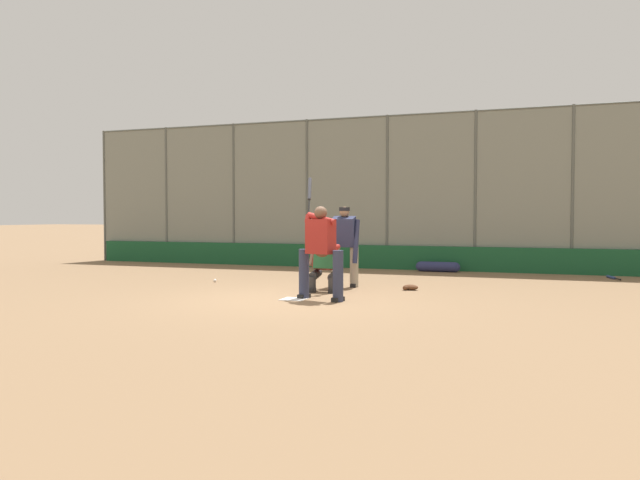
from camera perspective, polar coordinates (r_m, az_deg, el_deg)
The scene contains 12 objects.
ground_plane at distance 11.40m, azimuth -2.41°, elevation -5.45°, with size 160.00×160.00×0.00m, color #846647.
home_plate_marker at distance 11.40m, azimuth -2.41°, elevation -5.42°, with size 0.43×0.43×0.01m, color white.
backstop_fence at distance 18.05m, azimuth 6.16°, elevation 4.66°, with size 19.85×0.08×4.41m.
padding_wall at distance 17.98m, azimuth 6.06°, elevation -1.58°, with size 19.38×0.18×0.67m, color #19512D.
bleachers_beyond at distance 21.08m, azimuth -0.99°, elevation -0.88°, with size 13.84×1.95×1.16m.
batter_at_plate at distance 11.25m, azimuth 0.04°, elevation -0.82°, with size 0.92×0.84×2.25m.
catcher_behind_plate at distance 12.50m, azimuth 0.40°, elevation -1.89°, with size 0.64×0.75×1.21m.
umpire_home at distance 13.31m, azimuth 2.26°, elevation -0.36°, with size 0.70×0.44×1.72m.
spare_bat_near_backstop at distance 16.67m, azimuth 25.15°, elevation -3.12°, with size 0.26×0.81×0.07m.
fielding_glove_on_dirt at distance 12.93m, azimuth 8.23°, elevation -4.31°, with size 0.31×0.24×0.11m.
baseball_loose at distance 14.54m, azimuth -9.58°, elevation -3.68°, with size 0.07×0.07×0.07m, color white.
equipment_bag_dugout_side at distance 17.27m, azimuth 10.72°, elevation -2.42°, with size 1.21×0.27×0.27m.
Camera 1 is at (-4.30, 10.45, 1.52)m, focal length 35.00 mm.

